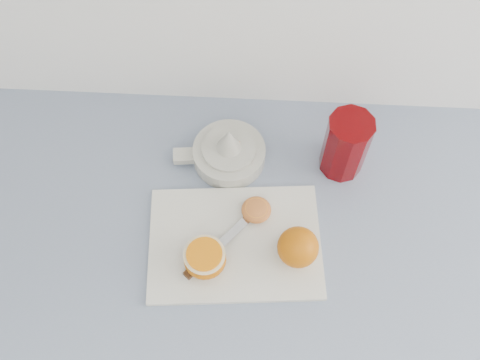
{
  "coord_description": "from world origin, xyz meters",
  "views": [
    {
      "loc": [
        0.04,
        1.24,
        1.88
      ],
      "look_at": [
        0.01,
        1.75,
        0.96
      ],
      "focal_mm": 40.0,
      "sensor_mm": 36.0,
      "label": 1
    }
  ],
  "objects_px": {
    "counter": "(275,286)",
    "cutting_board": "(235,243)",
    "half_orange": "(205,259)",
    "citrus_juicer": "(228,152)",
    "red_tumbler": "(345,147)"
  },
  "relations": [
    {
      "from": "citrus_juicer",
      "to": "half_orange",
      "type": "bearing_deg",
      "value": -96.56
    },
    {
      "from": "cutting_board",
      "to": "half_orange",
      "type": "height_order",
      "value": "half_orange"
    },
    {
      "from": "half_orange",
      "to": "red_tumbler",
      "type": "relative_size",
      "value": 0.53
    },
    {
      "from": "half_orange",
      "to": "cutting_board",
      "type": "bearing_deg",
      "value": 41.49
    },
    {
      "from": "counter",
      "to": "cutting_board",
      "type": "bearing_deg",
      "value": -149.88
    },
    {
      "from": "counter",
      "to": "half_orange",
      "type": "bearing_deg",
      "value": -145.65
    },
    {
      "from": "counter",
      "to": "cutting_board",
      "type": "height_order",
      "value": "cutting_board"
    },
    {
      "from": "half_orange",
      "to": "citrus_juicer",
      "type": "height_order",
      "value": "citrus_juicer"
    },
    {
      "from": "cutting_board",
      "to": "red_tumbler",
      "type": "bearing_deg",
      "value": 42.35
    },
    {
      "from": "half_orange",
      "to": "citrus_juicer",
      "type": "bearing_deg",
      "value": 83.44
    },
    {
      "from": "cutting_board",
      "to": "counter",
      "type": "bearing_deg",
      "value": 30.12
    },
    {
      "from": "half_orange",
      "to": "citrus_juicer",
      "type": "xyz_separation_m",
      "value": [
        0.03,
        0.24,
        -0.01
      ]
    },
    {
      "from": "cutting_board",
      "to": "red_tumbler",
      "type": "xyz_separation_m",
      "value": [
        0.21,
        0.2,
        0.06
      ]
    },
    {
      "from": "cutting_board",
      "to": "red_tumbler",
      "type": "height_order",
      "value": "red_tumbler"
    },
    {
      "from": "cutting_board",
      "to": "half_orange",
      "type": "xyz_separation_m",
      "value": [
        -0.05,
        -0.05,
        0.03
      ]
    }
  ]
}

